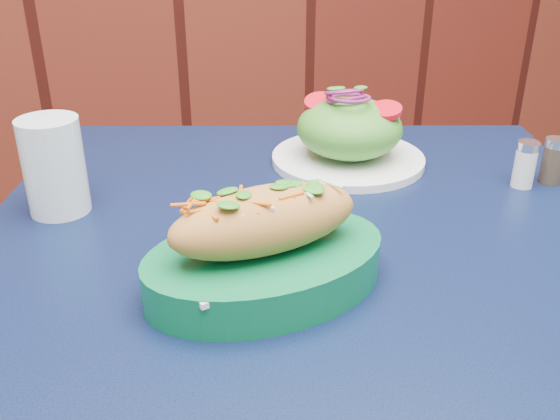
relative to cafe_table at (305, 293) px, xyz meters
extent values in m
cube|color=black|center=(0.00, 0.00, 0.07)|extent=(0.99, 0.99, 0.03)
cylinder|color=black|center=(-0.23, 0.41, -0.30)|extent=(0.04, 0.04, 0.72)
cylinder|color=black|center=(0.41, 0.23, -0.30)|extent=(0.04, 0.04, 0.72)
cylinder|color=silver|center=(0.44, 0.22, -0.44)|extent=(0.03, 0.03, 0.44)
cube|color=white|center=(-0.08, -0.10, 0.13)|extent=(0.21, 0.16, 0.01)
ellipsoid|color=#C5833E|center=(-0.08, -0.10, 0.16)|extent=(0.21, 0.11, 0.07)
cylinder|color=white|center=(0.13, 0.20, 0.09)|extent=(0.23, 0.23, 0.01)
ellipsoid|color=#4C992D|center=(0.13, 0.20, 0.14)|extent=(0.16, 0.16, 0.09)
cylinder|color=red|center=(0.17, 0.16, 0.18)|extent=(0.05, 0.05, 0.01)
cylinder|color=red|center=(0.09, 0.23, 0.18)|extent=(0.05, 0.05, 0.01)
cylinder|color=red|center=(0.13, 0.24, 0.18)|extent=(0.05, 0.05, 0.01)
torus|color=#881D6A|center=(0.13, 0.20, 0.19)|extent=(0.06, 0.06, 0.01)
torus|color=#881D6A|center=(0.13, 0.20, 0.20)|extent=(0.06, 0.06, 0.01)
torus|color=#881D6A|center=(0.13, 0.20, 0.20)|extent=(0.06, 0.06, 0.01)
torus|color=#881D6A|center=(0.13, 0.20, 0.20)|extent=(0.06, 0.06, 0.01)
cylinder|color=silver|center=(-0.29, 0.15, 0.15)|extent=(0.08, 0.08, 0.12)
cylinder|color=white|center=(0.33, 0.05, 0.11)|extent=(0.03, 0.03, 0.05)
cylinder|color=silver|center=(0.33, 0.05, 0.15)|extent=(0.03, 0.03, 0.01)
cylinder|color=#3F3326|center=(0.38, 0.05, 0.11)|extent=(0.03, 0.03, 0.05)
cylinder|color=silver|center=(0.38, 0.05, 0.15)|extent=(0.03, 0.03, 0.01)
camera|label=1|loc=(-0.21, -0.63, 0.45)|focal=40.00mm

